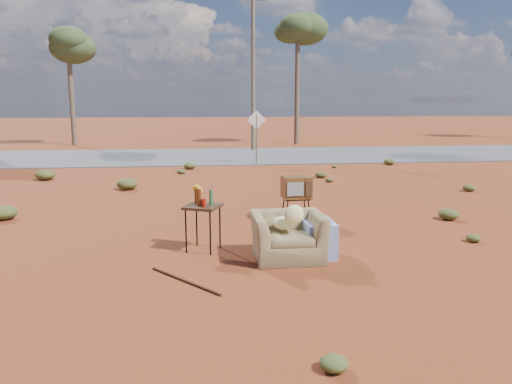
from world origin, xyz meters
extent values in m
plane|color=maroon|center=(0.00, 0.00, 0.00)|extent=(140.00, 140.00, 0.00)
cube|color=#565659|center=(0.00, 15.00, 0.02)|extent=(140.00, 7.00, 0.04)
imported|color=olive|center=(0.49, -0.45, 0.51)|extent=(1.17, 0.76, 1.02)
ellipsoid|color=#EDE591|center=(0.44, -0.40, 0.59)|extent=(0.37, 0.37, 0.22)
ellipsoid|color=#EDE591|center=(0.55, -0.65, 0.79)|extent=(0.32, 0.16, 0.32)
cube|color=navy|center=(1.03, -0.34, 0.30)|extent=(0.49, 0.76, 0.59)
cube|color=black|center=(1.16, 2.15, 0.49)|extent=(0.55, 0.43, 0.03)
cylinder|color=black|center=(0.92, 1.95, 0.24)|extent=(0.03, 0.03, 0.49)
cylinder|color=black|center=(1.41, 1.97, 0.24)|extent=(0.03, 0.03, 0.49)
cylinder|color=black|center=(0.90, 2.33, 0.24)|extent=(0.03, 0.03, 0.49)
cylinder|color=black|center=(1.39, 2.35, 0.24)|extent=(0.03, 0.03, 0.49)
cube|color=brown|center=(1.16, 2.15, 0.74)|extent=(0.62, 0.49, 0.47)
cube|color=gray|center=(1.08, 1.90, 0.74)|extent=(0.36, 0.04, 0.29)
cube|color=#472D19|center=(1.38, 1.91, 0.74)|extent=(0.14, 0.03, 0.33)
cube|color=#3D2816|center=(-0.89, 0.17, 0.78)|extent=(0.74, 0.74, 0.04)
cylinder|color=black|center=(-1.18, 0.06, 0.39)|extent=(0.03, 0.03, 0.78)
cylinder|color=black|center=(-0.77, -0.13, 0.39)|extent=(0.03, 0.03, 0.78)
cylinder|color=black|center=(-1.00, 0.47, 0.39)|extent=(0.03, 0.03, 0.78)
cylinder|color=black|center=(-0.59, 0.28, 0.39)|extent=(0.03, 0.03, 0.78)
cylinder|color=#53240D|center=(-0.99, 0.28, 0.95)|extent=(0.08, 0.08, 0.29)
cylinder|color=#53240D|center=(-0.94, 0.10, 0.96)|extent=(0.07, 0.07, 0.31)
cylinder|color=#296131|center=(-0.74, 0.23, 0.94)|extent=(0.07, 0.07, 0.27)
cylinder|color=red|center=(-0.87, 0.04, 0.88)|extent=(0.07, 0.07, 0.15)
cylinder|color=silver|center=(-0.97, 0.39, 0.88)|extent=(0.09, 0.09, 0.16)
ellipsoid|color=yellow|center=(-0.97, 0.39, 1.05)|extent=(0.18, 0.18, 0.13)
cylinder|color=#452612|center=(-1.18, -1.35, 0.02)|extent=(1.01, 1.23, 0.04)
cylinder|color=brown|center=(1.50, 12.00, 1.00)|extent=(0.06, 0.06, 2.00)
cube|color=silver|center=(1.50, 12.00, 1.80)|extent=(0.78, 0.04, 0.78)
cylinder|color=brown|center=(-8.00, 22.00, 3.00)|extent=(0.28, 0.28, 6.00)
ellipsoid|color=#40552B|center=(-8.00, 22.00, 5.50)|extent=(3.20, 3.20, 2.20)
cylinder|color=brown|center=(5.00, 21.00, 3.50)|extent=(0.28, 0.28, 7.00)
ellipsoid|color=#40552B|center=(5.00, 21.00, 6.50)|extent=(3.20, 3.20, 2.20)
cylinder|color=brown|center=(2.00, 17.50, 4.00)|extent=(0.20, 0.20, 8.00)
ellipsoid|color=#454D22|center=(-5.20, 3.00, 0.15)|extent=(0.56, 0.56, 0.31)
ellipsoid|color=#454D22|center=(4.50, 1.80, 0.12)|extent=(0.44, 0.44, 0.24)
ellipsoid|color=#454D22|center=(-3.00, 6.50, 0.17)|extent=(0.60, 0.60, 0.33)
ellipsoid|color=#454D22|center=(6.80, 5.00, 0.10)|extent=(0.36, 0.36, 0.20)
ellipsoid|color=#454D22|center=(3.20, 8.00, 0.11)|extent=(0.40, 0.40, 0.22)
ellipsoid|color=#454D22|center=(-1.50, 9.50, 0.08)|extent=(0.30, 0.30, 0.17)
camera|label=1|loc=(-0.99, -8.26, 2.58)|focal=35.00mm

